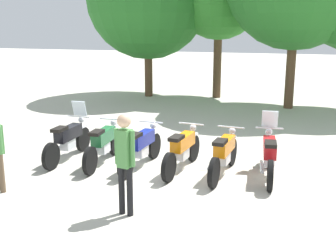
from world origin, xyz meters
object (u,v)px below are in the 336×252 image
motorcycle_1 (103,143)px  person_0 (125,156)px  motorcycle_4 (224,153)px  motorcycle_0 (68,139)px  motorcycle_5 (269,154)px  motorcycle_3 (182,149)px  motorcycle_2 (141,147)px

motorcycle_1 → person_0: size_ratio=1.21×
motorcycle_4 → person_0: (-1.32, -2.49, 0.58)m
motorcycle_0 → motorcycle_1: (0.96, -0.05, -0.01)m
motorcycle_4 → motorcycle_5: 0.97m
motorcycle_0 → motorcycle_1: motorcycle_0 is taller
motorcycle_1 → motorcycle_3: (1.93, 0.08, 0.00)m
motorcycle_0 → motorcycle_2: 1.93m
motorcycle_4 → motorcycle_1: bearing=95.5°
motorcycle_4 → person_0: size_ratio=1.20×
motorcycle_0 → motorcycle_5: size_ratio=1.00×
motorcycle_3 → person_0: bearing=178.5°
motorcycle_2 → motorcycle_4: size_ratio=1.00×
motorcycle_0 → motorcycle_3: motorcycle_0 is taller
motorcycle_2 → motorcycle_5: size_ratio=1.00×
motorcycle_3 → person_0: (-0.35, -2.55, 0.58)m
motorcycle_2 → motorcycle_3: size_ratio=1.00×
motorcycle_0 → motorcycle_5: (4.82, 0.14, 0.00)m
motorcycle_1 → person_0: (1.58, -2.48, 0.58)m
motorcycle_4 → motorcycle_5: motorcycle_5 is taller
motorcycle_1 → motorcycle_3: bearing=-90.7°
motorcycle_4 → motorcycle_0: bearing=94.7°
motorcycle_1 → motorcycle_4: same height
motorcycle_0 → motorcycle_1: bearing=-92.9°
motorcycle_1 → motorcycle_4: bearing=-92.6°
motorcycle_5 → motorcycle_1: bearing=87.2°
motorcycle_2 → motorcycle_3: bearing=-80.0°
motorcycle_1 → motorcycle_4: (2.90, 0.02, 0.00)m
motorcycle_1 → motorcycle_2: bearing=-93.6°
person_0 → motorcycle_0: bearing=56.4°
motorcycle_2 → motorcycle_3: (0.97, 0.09, 0.00)m
motorcycle_1 → person_0: bearing=-150.4°
motorcycle_4 → motorcycle_2: bearing=96.0°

